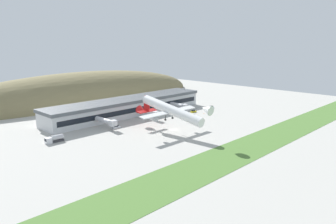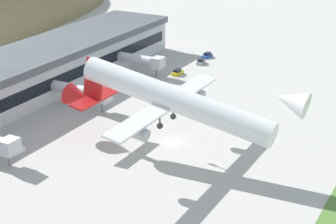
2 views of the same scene
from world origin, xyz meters
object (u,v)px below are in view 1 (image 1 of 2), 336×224
Objects in this scene: jetway_2 at (179,105)px; jetway_0 at (106,121)px; jetway_1 at (149,112)px; traffic_cone_1 at (189,118)px; cargo_airplane at (170,110)px; service_car_0 at (116,127)px; service_car_1 at (206,109)px; service_car_3 at (193,111)px; fuel_truck at (55,139)px; service_car_2 at (211,107)px; terminal_building at (128,105)px; traffic_cone_0 at (204,113)px.

jetway_0 is at bearing -178.78° from jetway_2.
traffic_cone_1 is (18.13, -15.52, -3.71)m from jetway_1.
cargo_airplane is 31.79m from service_car_0.
service_car_0 is at bearing 175.24° from service_car_1.
fuel_truck reaches higher than service_car_3.
fuel_truck is (-88.35, -3.85, -2.45)m from jetway_2.
jetway_1 is at bearing 169.18° from service_car_1.
traffic_cone_1 is at bearing -149.75° from service_car_3.
traffic_cone_1 is (30.48, 13.92, -11.10)m from cargo_airplane.
jetway_0 reaches higher than service_car_2.
service_car_2 is at bearing 10.32° from service_car_1.
service_car_1 reaches higher than service_car_0.
jetway_1 is 26.02m from service_car_0.
service_car_3 is (32.26, -7.28, -3.34)m from jetway_1.
cargo_airplane is at bearing -103.96° from terminal_building.
cargo_airplane is (17.70, -29.20, 7.39)m from jetway_0.
terminal_building is 26.55× the size of service_car_0.
service_car_3 is at bearing -179.89° from service_car_2.
traffic_cone_1 is at bearing -177.18° from traffic_cone_0.
jetway_1 is (30.05, 0.24, -0.00)m from jetway_0.
traffic_cone_0 is at bearing -156.76° from service_car_2.
jetway_2 is 51.06m from cargo_airplane.
terminal_building is 57.78m from service_car_2.
jetway_2 is (28.56, -16.90, -1.77)m from terminal_building.
service_car_2 is (51.19, -7.24, -3.39)m from jetway_1.
jetway_2 is at bearing 37.04° from cargo_airplane.
cargo_airplane is at bearing -160.74° from service_car_2.
traffic_cone_1 is (48.17, -15.28, -3.71)m from jetway_0.
traffic_cone_1 is (78.49, -12.66, -1.26)m from fuel_truck.
service_car_1 is 12.38m from traffic_cone_0.
traffic_cone_1 is (-33.06, -8.28, -0.32)m from service_car_2.
jetway_1 is 24.15m from traffic_cone_1.
service_car_3 is at bearing -37.47° from terminal_building.
terminal_building is at bearing 76.04° from cargo_airplane.
jetway_1 is at bearing -88.14° from terminal_building.
service_car_0 is at bearing -176.11° from jetway_2.
cargo_airplane is 84.90× the size of traffic_cone_0.
jetway_2 reaches higher than fuel_truck.
service_car_1 reaches higher than traffic_cone_0.
service_car_0 is (-13.31, 26.79, -10.77)m from cargo_airplane.
jetway_1 is 4.22× the size of service_car_1.
service_car_3 is at bearing -4.56° from service_car_0.
jetway_0 is 3.87× the size of service_car_3.
terminal_building reaches higher than service_car_2.
service_car_1 is (44.95, -26.37, -5.14)m from terminal_building.
service_car_2 is at bearing -8.05° from jetway_1.
jetway_2 is at bearing 1.22° from jetway_0.
service_car_1 is at bearing 15.01° from traffic_cone_1.
fuel_truck is at bearing 177.75° from service_car_2.
fuel_truck is at bearing -160.86° from terminal_building.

